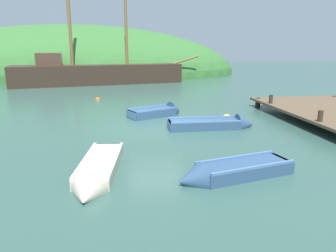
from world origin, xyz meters
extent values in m
plane|color=#33564C|center=(0.00, 0.00, 0.00)|extent=(120.00, 120.00, 0.00)
cylinder|color=#3A2D21|center=(6.48, 3.89, -0.05)|extent=(0.28, 0.28, 1.11)
cylinder|color=#3A2D21|center=(11.34, 3.89, -0.05)|extent=(0.28, 0.28, 1.11)
cylinder|color=#3A2D21|center=(6.38, -2.12, 0.73)|extent=(0.20, 0.20, 0.45)
cylinder|color=#3A2D21|center=(6.38, 2.12, 0.73)|extent=(0.20, 0.20, 0.45)
ellipsoid|color=#387033|center=(-7.45, 28.96, 0.00)|extent=(42.14, 23.44, 12.36)
cube|color=#38281E|center=(-3.47, 17.83, 0.50)|extent=(16.14, 6.96, 2.60)
cube|color=#997A51|center=(-3.47, 17.83, 1.75)|extent=(15.46, 6.53, 0.10)
cylinder|color=olive|center=(5.39, 19.61, 2.10)|extent=(2.93, 0.78, 0.97)
cylinder|color=olive|center=(-0.71, 18.39, 6.75)|extent=(0.28, 0.28, 9.89)
cylinder|color=olive|center=(-5.78, 17.37, 6.25)|extent=(0.30, 0.30, 8.90)
cube|color=#4C3828|center=(-7.77, 16.97, 2.35)|extent=(2.70, 3.15, 1.10)
cube|color=#335175|center=(0.05, 2.16, 0.13)|extent=(2.54, 1.95, 0.50)
cone|color=#335175|center=(1.36, 2.79, 0.13)|extent=(0.97, 1.16, 0.99)
cube|color=#4F75A1|center=(-0.95, 1.67, 0.21)|extent=(0.52, 0.90, 0.35)
cube|color=#4F75A1|center=(0.42, 2.33, 0.32)|extent=(0.58, 0.94, 0.05)
cube|color=#4F75A1|center=(-0.31, 1.98, 0.32)|extent=(0.58, 0.94, 0.05)
cube|color=#4F75A1|center=(0.26, 1.72, 0.41)|extent=(2.08, 1.06, 0.07)
cube|color=#4F75A1|center=(-0.16, 2.59, 0.41)|extent=(2.08, 1.06, 0.07)
cube|color=#335175|center=(1.79, -5.69, 0.11)|extent=(2.76, 1.50, 0.46)
cone|color=#335175|center=(0.19, -6.07, 0.11)|extent=(0.84, 1.01, 0.88)
cube|color=#4F75A1|center=(3.01, -5.41, 0.18)|extent=(0.31, 0.84, 0.33)
cube|color=#4F75A1|center=(1.34, -5.80, 0.28)|extent=(0.37, 0.87, 0.05)
cube|color=#4F75A1|center=(2.23, -5.59, 0.28)|extent=(0.37, 0.87, 0.05)
cube|color=#4F75A1|center=(1.69, -5.28, 0.37)|extent=(2.51, 0.67, 0.07)
cube|color=#4F75A1|center=(1.88, -6.11, 0.37)|extent=(2.51, 0.67, 0.07)
cube|color=beige|center=(-2.11, -4.65, 0.08)|extent=(1.31, 3.03, 0.40)
cone|color=beige|center=(-2.34, -6.47, 0.08)|extent=(0.98, 0.83, 0.90)
cube|color=white|center=(-1.93, -3.25, 0.14)|extent=(0.86, 0.23, 0.28)
cube|color=white|center=(-2.17, -5.16, 0.22)|extent=(0.89, 0.29, 0.05)
cube|color=white|center=(-2.04, -4.14, 0.22)|extent=(0.89, 0.29, 0.05)
cube|color=white|center=(-2.54, -4.60, 0.31)|extent=(0.44, 2.87, 0.07)
cube|color=white|center=(-1.68, -4.71, 0.31)|extent=(0.44, 2.87, 0.07)
cube|color=#335175|center=(2.00, -0.59, 0.12)|extent=(3.04, 1.04, 0.47)
cone|color=#335175|center=(3.89, -0.62, 0.12)|extent=(0.75, 0.96, 0.95)
cube|color=#4F75A1|center=(0.54, -0.56, 0.19)|extent=(0.13, 0.90, 0.33)
cube|color=#4F75A1|center=(2.53, -0.60, 0.29)|extent=(0.19, 0.92, 0.05)
cube|color=#4F75A1|center=(1.47, -0.58, 0.29)|extent=(0.19, 0.92, 0.05)
cube|color=#4F75A1|center=(2.00, -1.04, 0.38)|extent=(2.97, 0.13, 0.07)
cube|color=#4F75A1|center=(2.01, -0.13, 0.38)|extent=(2.97, 0.13, 0.07)
sphere|color=orange|center=(-2.99, 7.92, 0.00)|extent=(0.32, 0.32, 0.32)
sphere|color=yellow|center=(3.64, 1.12, 0.00)|extent=(0.44, 0.44, 0.44)
camera|label=1|loc=(-1.48, -13.27, 3.39)|focal=33.53mm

